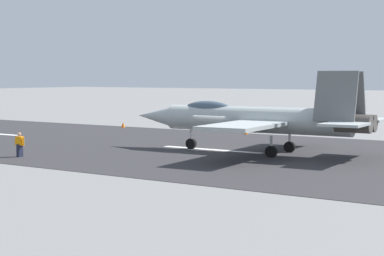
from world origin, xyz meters
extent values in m
plane|color=gray|center=(0.00, 0.00, 0.00)|extent=(400.00, 400.00, 0.00)
cube|color=#2F2E31|center=(0.00, 0.00, 0.01)|extent=(240.00, 26.00, 0.02)
cube|color=white|center=(0.43, 0.00, 0.02)|extent=(8.00, 0.70, 0.00)
cylinder|color=#AAB3B2|center=(-3.12, 0.07, 2.28)|extent=(13.29, 2.40, 1.75)
cone|color=#AAB3B2|center=(5.01, 0.47, 2.28)|extent=(3.12, 1.64, 1.49)
ellipsoid|color=#3F5160|center=(0.61, 0.25, 2.93)|extent=(3.65, 1.27, 1.10)
cylinder|color=#47423D|center=(-9.91, 0.29, 2.28)|extent=(2.25, 1.21, 1.10)
cylinder|color=#47423D|center=(-9.86, -0.81, 2.28)|extent=(2.25, 1.21, 1.10)
cube|color=#AAB3B2|center=(-4.32, 4.13, 2.18)|extent=(3.71, 6.63, 0.24)
cube|color=#AAB3B2|center=(-3.91, -4.09, 2.18)|extent=(3.71, 6.63, 0.24)
cube|color=#AAB3B2|center=(-10.01, 2.14, 2.38)|extent=(2.53, 2.91, 0.16)
cube|color=#AAB3B2|center=(-9.77, -2.66, 2.38)|extent=(2.53, 2.91, 0.16)
cube|color=slate|center=(-8.92, 0.69, 3.98)|extent=(2.64, 1.07, 3.14)
cube|color=slate|center=(-8.83, -1.11, 3.98)|extent=(2.64, 1.07, 3.14)
cylinder|color=silver|center=(1.96, 0.32, 0.70)|extent=(0.18, 0.18, 1.40)
cylinder|color=black|center=(1.96, 0.32, 0.38)|extent=(0.77, 0.34, 0.76)
cylinder|color=silver|center=(-4.99, 1.58, 0.70)|extent=(0.18, 0.18, 1.40)
cylinder|color=black|center=(-4.99, 1.58, 0.38)|extent=(0.77, 0.34, 0.76)
cylinder|color=silver|center=(-4.84, -1.62, 0.70)|extent=(0.18, 0.18, 1.40)
cylinder|color=black|center=(-4.84, -1.62, 0.38)|extent=(0.77, 0.34, 0.76)
cube|color=#1E2338|center=(8.73, 10.20, 0.42)|extent=(0.24, 0.36, 0.85)
cube|color=orange|center=(8.73, 10.20, 1.05)|extent=(0.48, 0.36, 0.58)
sphere|color=tan|center=(8.73, 10.20, 1.49)|extent=(0.22, 0.22, 0.22)
cylinder|color=orange|center=(9.03, 10.26, 1.02)|extent=(0.10, 0.10, 0.54)
cylinder|color=orange|center=(8.44, 10.15, 1.02)|extent=(0.10, 0.10, 0.54)
cone|color=orange|center=(4.11, -12.05, 0.28)|extent=(0.44, 0.44, 0.55)
cone|color=orange|center=(18.30, -12.05, 0.28)|extent=(0.44, 0.44, 0.55)
camera|label=1|loc=(-22.82, 38.36, 5.19)|focal=59.57mm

